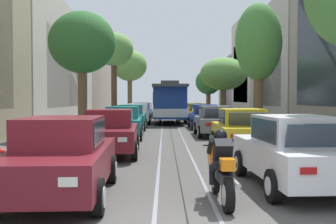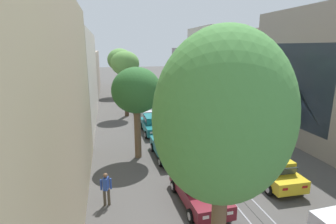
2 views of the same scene
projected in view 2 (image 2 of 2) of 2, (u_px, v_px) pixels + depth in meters
ground_plane at (173, 123)px, 27.21m from camera, size 160.00×160.00×0.00m
trolley_track_rails at (165, 114)px, 30.64m from camera, size 1.14×64.27×0.01m
building_facade_left at (67, 80)px, 26.42m from camera, size 5.93×55.97×9.90m
building_facade_right at (247, 72)px, 31.81m from camera, size 5.42×55.97×10.58m
parked_car_maroon_second_left at (198, 188)px, 13.13m from camera, size 2.13×4.42×1.58m
parked_car_teal_mid_left at (168, 146)px, 18.62m from camera, size 2.10×4.41×1.58m
parked_car_teal_fourth_left at (153, 124)px, 23.95m from camera, size 2.04×4.38×1.58m
parked_car_white_fifth_left at (145, 109)px, 29.68m from camera, size 2.04×4.38×1.58m
parked_car_blue_sixth_left at (137, 98)px, 35.92m from camera, size 2.03×4.37×1.58m
parked_car_beige_far_left at (133, 92)px, 41.41m from camera, size 2.02×4.37×1.58m
parked_car_yellow_second_right at (271, 169)px, 15.21m from camera, size 2.06×4.39×1.58m
parked_car_grey_mid_right at (223, 136)px, 20.73m from camera, size 2.01×4.37×1.58m
parked_car_blue_fourth_right at (199, 118)px, 25.94m from camera, size 2.03×4.38×1.58m
parked_car_yellow_fifth_right at (183, 106)px, 31.36m from camera, size 2.07×4.39×1.58m
parked_car_beige_sixth_right at (171, 97)px, 37.14m from camera, size 2.02×4.37×1.58m
street_tree_kerb_left_near at (224, 121)px, 5.20m from camera, size 2.85×2.45×8.04m
street_tree_kerb_left_second at (137, 91)px, 17.69m from camera, size 3.34×3.00×6.34m
street_tree_kerb_left_mid at (125, 65)px, 28.62m from camera, size 3.07×2.57×7.19m
street_tree_kerb_left_fourth at (120, 60)px, 40.90m from camera, size 3.81×3.66×7.37m
street_tree_kerb_right_second at (256, 87)px, 19.65m from camera, size 2.35×2.06×6.78m
street_tree_kerb_right_mid at (198, 77)px, 32.28m from camera, size 3.88×3.83×5.39m
street_tree_kerb_right_fourth at (174, 70)px, 44.09m from camera, size 2.93×2.98×5.31m
cable_car_trolley at (165, 100)px, 30.42m from camera, size 2.65×9.15×3.28m
pedestrian_on_left_pavement at (106, 187)px, 12.86m from camera, size 0.55×0.41×1.71m
pedestrian_on_right_pavement at (231, 115)px, 26.94m from camera, size 0.55×0.34×1.56m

